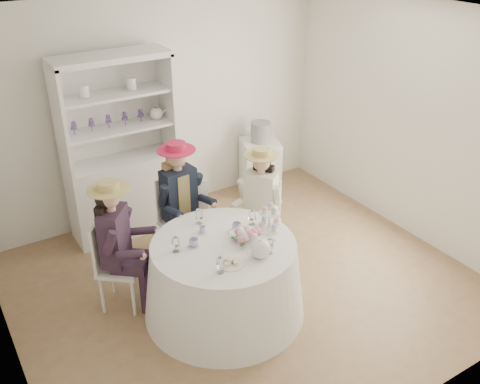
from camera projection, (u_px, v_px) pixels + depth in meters
ground at (245, 284)px, 5.62m from camera, size 4.50×4.50×0.00m
ceiling at (246, 18)px, 4.36m from camera, size 4.50×4.50×0.00m
wall_back at (157, 108)px, 6.49m from camera, size 4.50×0.00×4.50m
wall_front at (410, 278)px, 3.49m from camera, size 4.50×0.00×4.50m
wall_right at (413, 123)px, 6.04m from camera, size 0.00×4.50×4.50m
tea_table at (224, 278)px, 5.07m from camera, size 1.55×1.55×0.77m
hutch at (122, 173)px, 6.25m from camera, size 1.29×0.53×2.15m
side_table at (260, 167)px, 7.30m from camera, size 0.61×0.61×0.75m
hatbox at (261, 132)px, 7.06m from camera, size 0.29×0.29×0.27m
guest_left at (117, 239)px, 4.98m from camera, size 0.58×0.57×1.36m
guest_mid at (180, 197)px, 5.66m from camera, size 0.52×0.54×1.40m
guest_right at (260, 199)px, 5.73m from camera, size 0.56×0.53×1.31m
spare_chair at (189, 214)px, 5.93m from camera, size 0.42×0.42×0.92m
teacup_a at (194, 243)px, 4.84m from camera, size 0.12×0.12×0.07m
teacup_b at (203, 230)px, 5.04m from camera, size 0.08×0.08×0.06m
teacup_c at (237, 227)px, 5.08m from camera, size 0.12×0.12×0.07m
flower_bowl at (244, 236)px, 4.95m from camera, size 0.27×0.27×0.06m
flower_arrangement at (247, 234)px, 4.86m from camera, size 0.20×0.20×0.07m
table_teapot at (260, 249)px, 4.68m from camera, size 0.25×0.18×0.19m
sandwich_plate at (231, 263)px, 4.61m from camera, size 0.24×0.24×0.05m
cupcake_stand at (269, 220)px, 5.09m from camera, size 0.26×0.26×0.24m
stemware_set at (223, 237)px, 4.86m from camera, size 0.91×0.88×0.15m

